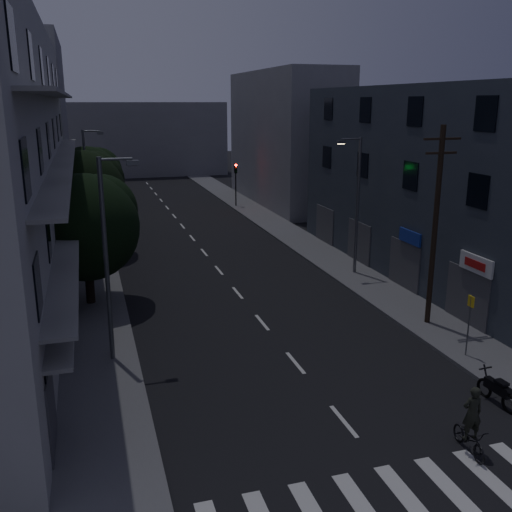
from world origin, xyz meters
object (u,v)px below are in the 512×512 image
utility_pole (435,223)px  motorcycle (497,391)px  bus_stop_sign (470,315)px  cyclist (470,430)px

utility_pole → motorcycle: bearing=-104.3°
utility_pole → bus_stop_sign: 4.70m
utility_pole → bus_stop_sign: bearing=-98.4°
cyclist → bus_stop_sign: bearing=60.3°
utility_pole → cyclist: bearing=-116.2°
motorcycle → cyclist: 3.44m
motorcycle → cyclist: cyclist is taller
bus_stop_sign → utility_pole: bearing=81.6°
bus_stop_sign → motorcycle: 3.88m
bus_stop_sign → motorcycle: bus_stop_sign is taller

